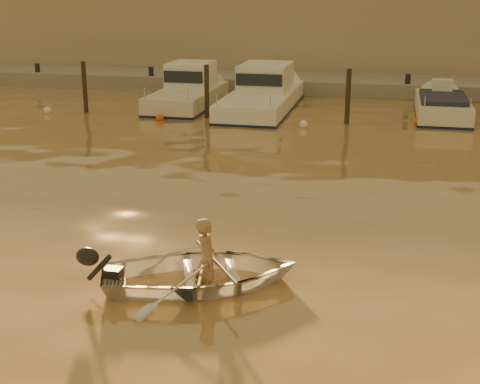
% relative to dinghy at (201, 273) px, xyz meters
% --- Properties ---
extents(ground_plane, '(160.00, 160.00, 0.00)m').
position_rel_dinghy_xyz_m(ground_plane, '(1.65, 0.48, -0.23)').
color(ground_plane, olive).
rests_on(ground_plane, ground).
extents(dinghy, '(3.99, 3.45, 0.69)m').
position_rel_dinghy_xyz_m(dinghy, '(0.00, 0.00, 0.00)').
color(dinghy, silver).
rests_on(dinghy, ground_plane).
extents(person, '(0.54, 0.64, 1.51)m').
position_rel_dinghy_xyz_m(person, '(0.09, 0.04, 0.23)').
color(person, '#94744A').
rests_on(person, dinghy).
extents(outboard_motor, '(0.98, 0.70, 0.70)m').
position_rel_dinghy_xyz_m(outboard_motor, '(-1.40, -0.55, 0.05)').
color(outboard_motor, black).
rests_on(outboard_motor, dinghy).
extents(oar_port, '(1.21, 1.79, 0.13)m').
position_rel_dinghy_xyz_m(oar_port, '(0.23, 0.09, 0.19)').
color(oar_port, brown).
rests_on(oar_port, dinghy).
extents(oar_starboard, '(0.47, 2.07, 0.13)m').
position_rel_dinghy_xyz_m(oar_starboard, '(0.05, 0.02, 0.19)').
color(oar_starboard, brown).
rests_on(oar_starboard, dinghy).
extents(moored_boat_1, '(2.14, 6.42, 1.75)m').
position_rel_dinghy_xyz_m(moored_boat_1, '(-5.31, 16.48, 0.40)').
color(moored_boat_1, beige).
rests_on(moored_boat_1, ground_plane).
extents(moored_boat_2, '(2.44, 8.11, 1.75)m').
position_rel_dinghy_xyz_m(moored_boat_2, '(-2.14, 16.48, 0.40)').
color(moored_boat_2, white).
rests_on(moored_boat_2, ground_plane).
extents(moored_boat_3, '(1.92, 5.59, 0.95)m').
position_rel_dinghy_xyz_m(moored_boat_3, '(4.91, 16.48, -0.00)').
color(moored_boat_3, beige).
rests_on(moored_boat_3, ground_plane).
extents(piling_0, '(0.18, 0.18, 2.20)m').
position_rel_dinghy_xyz_m(piling_0, '(-8.85, 14.28, 0.67)').
color(piling_0, '#2D2319').
rests_on(piling_0, ground_plane).
extents(piling_1, '(0.18, 0.18, 2.20)m').
position_rel_dinghy_xyz_m(piling_1, '(-3.85, 14.28, 0.67)').
color(piling_1, '#2D2319').
rests_on(piling_1, ground_plane).
extents(piling_2, '(0.18, 0.18, 2.20)m').
position_rel_dinghy_xyz_m(piling_2, '(1.45, 14.28, 0.67)').
color(piling_2, '#2D2319').
rests_on(piling_2, ground_plane).
extents(fender_a, '(0.30, 0.30, 0.30)m').
position_rel_dinghy_xyz_m(fender_a, '(-10.26, 13.76, -0.13)').
color(fender_a, white).
rests_on(fender_a, ground_plane).
extents(fender_b, '(0.30, 0.30, 0.30)m').
position_rel_dinghy_xyz_m(fender_b, '(-5.46, 13.39, -0.13)').
color(fender_b, '#D75119').
rests_on(fender_b, ground_plane).
extents(fender_c, '(0.30, 0.30, 0.30)m').
position_rel_dinghy_xyz_m(fender_c, '(-0.01, 13.31, -0.13)').
color(fender_c, white).
rests_on(fender_c, ground_plane).
extents(fender_d, '(0.30, 0.30, 0.30)m').
position_rel_dinghy_xyz_m(fender_d, '(3.97, 14.59, -0.13)').
color(fender_d, '#D95319').
rests_on(fender_d, ground_plane).
extents(quay, '(52.00, 4.00, 1.00)m').
position_rel_dinghy_xyz_m(quay, '(1.65, 21.98, -0.08)').
color(quay, gray).
rests_on(quay, ground_plane).
extents(waterfront_building, '(46.00, 7.00, 4.80)m').
position_rel_dinghy_xyz_m(waterfront_building, '(1.65, 27.48, 2.17)').
color(waterfront_building, '#9E8466').
rests_on(waterfront_building, quay).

